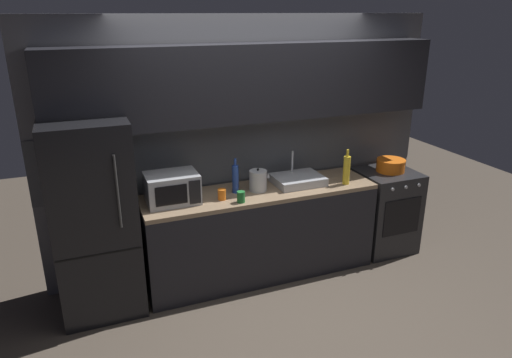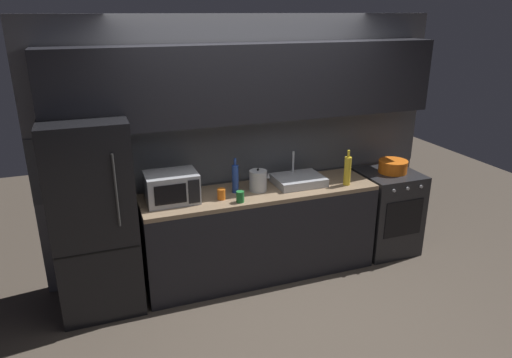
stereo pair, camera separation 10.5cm
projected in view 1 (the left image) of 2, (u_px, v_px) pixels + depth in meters
name	position (u px, v px, depth m)	size (l,w,h in m)	color
ground_plane	(299.00, 323.00, 3.98)	(10.00, 10.00, 0.00)	#4C4238
back_wall	(249.00, 117.00, 4.50)	(4.02, 0.44, 2.50)	slate
counter_run	(260.00, 232.00, 4.62)	(2.28, 0.60, 0.90)	black
refrigerator	(94.00, 219.00, 3.94)	(0.68, 0.69, 1.72)	black
oven_range	(384.00, 210.00, 5.13)	(0.60, 0.62, 0.90)	#232326
microwave	(172.00, 188.00, 4.14)	(0.46, 0.35, 0.27)	#A8AAAF
sink_basin	(298.00, 180.00, 4.62)	(0.48, 0.38, 0.30)	#ADAFB5
kettle	(258.00, 181.00, 4.42)	(0.20, 0.17, 0.22)	#B7BABF
wine_bottle_yellow	(347.00, 170.00, 4.57)	(0.07, 0.07, 0.35)	gold
wine_bottle_blue	(235.00, 179.00, 4.36)	(0.06, 0.06, 0.34)	#234299
mug_orange	(222.00, 194.00, 4.22)	(0.07, 0.07, 0.10)	orange
mug_white	(258.00, 178.00, 4.64)	(0.09, 0.09, 0.10)	silver
mug_green	(241.00, 197.00, 4.16)	(0.07, 0.07, 0.10)	#1E6B2D
cooking_pot	(391.00, 165.00, 4.97)	(0.30, 0.30, 0.13)	orange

